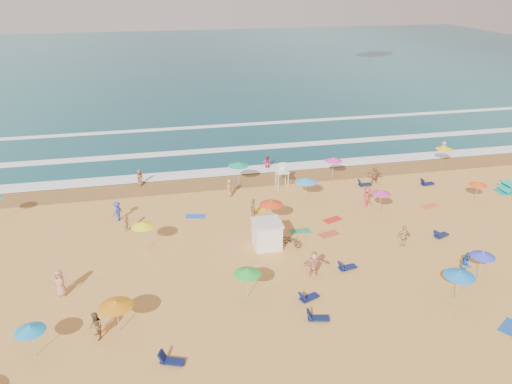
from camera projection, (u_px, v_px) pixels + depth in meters
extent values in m
plane|color=gold|center=(281.00, 238.00, 40.03)|extent=(220.00, 220.00, 0.00)
cube|color=#0C4756|center=(188.00, 63.00, 115.05)|extent=(220.00, 140.00, 0.18)
plane|color=olive|center=(250.00, 180.00, 51.19)|extent=(220.00, 220.00, 0.00)
cube|color=white|center=(245.00, 170.00, 53.39)|extent=(200.00, 2.20, 0.05)
cube|color=white|center=(234.00, 149.00, 59.64)|extent=(200.00, 1.60, 0.05)
cube|color=white|center=(222.00, 126.00, 68.57)|extent=(200.00, 1.20, 0.05)
cube|color=white|center=(267.00, 235.00, 38.44)|extent=(2.00, 2.00, 2.00)
cube|color=silver|center=(267.00, 223.00, 38.01)|extent=(2.20, 2.20, 0.12)
imported|color=black|center=(292.00, 240.00, 38.76)|extent=(1.55, 1.70, 0.90)
cone|color=#EA34AF|center=(334.00, 159.00, 50.88)|extent=(1.81, 1.81, 0.35)
cone|color=#139D71|center=(238.00, 164.00, 48.98)|extent=(2.05, 2.05, 0.35)
cone|color=#35A0F2|center=(306.00, 180.00, 46.04)|extent=(2.04, 2.04, 0.35)
cone|color=yellow|center=(444.00, 147.00, 54.34)|extent=(1.81, 1.81, 0.35)
cone|color=#1A7EDF|center=(460.00, 274.00, 31.54)|extent=(1.99, 1.99, 0.35)
cone|color=#FE4A15|center=(478.00, 183.00, 45.49)|extent=(1.59, 1.59, 0.35)
cone|color=#FFF81A|center=(143.00, 224.00, 37.31)|extent=(1.74, 1.74, 0.35)
cone|color=green|center=(247.00, 272.00, 32.04)|extent=(1.82, 1.82, 0.35)
cone|color=#188ACD|center=(30.00, 329.00, 27.03)|extent=(1.65, 1.65, 0.35)
cone|color=blue|center=(483.00, 254.00, 33.88)|extent=(1.67, 1.67, 0.35)
cone|color=red|center=(271.00, 203.00, 41.13)|extent=(1.99, 1.99, 0.35)
cone|color=orange|center=(116.00, 304.00, 28.93)|extent=(2.01, 2.01, 0.35)
cone|color=#DC3091|center=(381.00, 192.00, 42.79)|extent=(1.70, 1.70, 0.35)
cube|color=#0D1544|center=(172.00, 361.00, 27.16)|extent=(1.41, 1.00, 0.34)
cube|color=#0D1944|center=(318.00, 318.00, 30.53)|extent=(1.39, 0.85, 0.34)
cube|color=#101A51|center=(348.00, 267.00, 35.76)|extent=(1.38, 0.79, 0.34)
cube|color=#0F184C|center=(309.00, 298.00, 32.45)|extent=(1.41, 1.00, 0.34)
cube|color=#0F1F4F|center=(441.00, 235.00, 40.11)|extent=(1.41, 0.99, 0.34)
cube|color=#0E1648|center=(428.00, 184.00, 49.81)|extent=(1.34, 0.65, 0.34)
cube|color=#0E1E48|center=(365.00, 184.00, 49.61)|extent=(1.31, 0.58, 0.34)
cube|color=blue|center=(195.00, 216.00, 43.52)|extent=(1.84, 1.19, 0.03)
cube|color=yellow|center=(261.00, 208.00, 45.00)|extent=(1.90, 1.58, 0.03)
cube|color=#C34A2E|center=(329.00, 234.00, 40.57)|extent=(1.87, 1.31, 0.03)
cube|color=red|center=(333.00, 220.00, 42.92)|extent=(1.89, 1.40, 0.03)
cube|color=#1A4FA8|center=(510.00, 327.00, 30.03)|extent=(1.89, 1.66, 0.03)
cube|color=#249358|center=(300.00, 231.00, 41.05)|extent=(1.72, 0.90, 0.03)
cube|color=#DD5F34|center=(429.00, 206.00, 45.37)|extent=(1.84, 1.18, 0.03)
imported|color=brown|center=(253.00, 208.00, 43.21)|extent=(0.49, 0.66, 1.68)
imported|color=#E29176|center=(314.00, 264.00, 34.82)|extent=(1.72, 0.59, 1.84)
imported|color=#2743BA|center=(117.00, 211.00, 42.49)|extent=(1.21, 1.29, 1.75)
imported|color=#255CB1|center=(466.00, 265.00, 34.66)|extent=(1.05, 1.14, 1.88)
imported|color=#B27952|center=(229.00, 188.00, 47.16)|extent=(0.65, 0.90, 1.70)
imported|color=#C23034|center=(265.00, 233.00, 38.89)|extent=(1.13, 1.05, 1.86)
imported|color=#BA2E59|center=(267.00, 163.00, 53.82)|extent=(1.11, 1.02, 1.83)
imported|color=tan|center=(60.00, 283.00, 32.60)|extent=(0.97, 0.68, 1.89)
imported|color=#CC333B|center=(367.00, 197.00, 44.97)|extent=(0.70, 1.21, 1.88)
imported|color=tan|center=(444.00, 148.00, 58.86)|extent=(1.10, 1.05, 1.50)
imported|color=olive|center=(126.00, 222.00, 40.76)|extent=(0.59, 0.72, 1.70)
imported|color=brown|center=(96.00, 326.00, 28.74)|extent=(0.92, 1.04, 1.77)
imported|color=tan|center=(404.00, 236.00, 38.42)|extent=(1.13, 0.63, 1.81)
imported|color=brown|center=(140.00, 178.00, 49.52)|extent=(0.93, 0.95, 1.65)
imported|color=#A07349|center=(375.00, 175.00, 50.02)|extent=(1.74, 0.82, 1.80)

